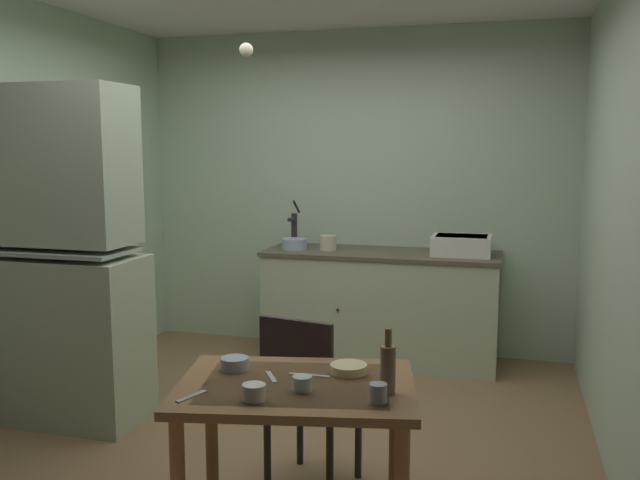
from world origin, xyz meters
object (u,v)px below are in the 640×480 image
object	(u,v)px
sink_basin	(461,245)
chair_far_side	(308,397)
hutch_cabinet	(69,268)
dining_table	(296,413)
mixing_bowl_counter	(294,244)
teacup_cream	(254,392)
serving_bowl_wide	(349,368)
glass_bottle	(388,368)
hand_pump	(294,227)

from	to	relation	value
sink_basin	chair_far_side	xyz separation A→B (m)	(-0.58, -2.16, -0.47)
sink_basin	hutch_cabinet	bearing A→B (deg)	-143.08
sink_basin	dining_table	bearing A→B (deg)	-99.51
chair_far_side	mixing_bowl_counter	bearing A→B (deg)	109.36
dining_table	teacup_cream	size ratio (longest dim) A/B	12.03
dining_table	chair_far_side	world-z (taller)	chair_far_side
mixing_bowl_counter	sink_basin	bearing A→B (deg)	2.17
sink_basin	chair_far_side	world-z (taller)	sink_basin
sink_basin	teacup_cream	distance (m)	2.99
dining_table	serving_bowl_wide	bearing A→B (deg)	45.86
chair_far_side	teacup_cream	xyz separation A→B (m)	(0.03, -0.78, 0.31)
chair_far_side	hutch_cabinet	bearing A→B (deg)	164.15
serving_bowl_wide	teacup_cream	distance (m)	0.48
hutch_cabinet	glass_bottle	distance (m)	2.40
hutch_cabinet	mixing_bowl_counter	world-z (taller)	hutch_cabinet
chair_far_side	glass_bottle	world-z (taller)	glass_bottle
dining_table	mixing_bowl_counter	bearing A→B (deg)	107.88
mixing_bowl_counter	dining_table	distance (m)	2.82
hutch_cabinet	sink_basin	xyz separation A→B (m)	(2.24, 1.68, -0.01)
hutch_cabinet	dining_table	world-z (taller)	hutch_cabinet
hutch_cabinet	teacup_cream	bearing A→B (deg)	-36.60
teacup_cream	hand_pump	bearing A→B (deg)	105.03
hutch_cabinet	chair_far_side	size ratio (longest dim) A/B	2.30
sink_basin	hand_pump	distance (m)	1.36
hand_pump	chair_far_side	distance (m)	2.40
chair_far_side	glass_bottle	size ratio (longest dim) A/B	3.54
dining_table	glass_bottle	size ratio (longest dim) A/B	4.15
serving_bowl_wide	chair_far_side	bearing A→B (deg)	127.11
hutch_cabinet	glass_bottle	size ratio (longest dim) A/B	8.13
hand_pump	chair_far_side	xyz separation A→B (m)	(0.77, -2.20, -0.57)
hutch_cabinet	hand_pump	distance (m)	1.95
sink_basin	mixing_bowl_counter	xyz separation A→B (m)	(-1.32, -0.05, -0.03)
sink_basin	hand_pump	world-z (taller)	hand_pump
sink_basin	mixing_bowl_counter	bearing A→B (deg)	-177.83
serving_bowl_wide	glass_bottle	size ratio (longest dim) A/B	0.61
dining_table	chair_far_side	xyz separation A→B (m)	(-0.12, 0.57, -0.15)
hutch_cabinet	teacup_cream	world-z (taller)	hutch_cabinet
hand_pump	dining_table	world-z (taller)	hand_pump
mixing_bowl_counter	hutch_cabinet	bearing A→B (deg)	-119.44
hutch_cabinet	dining_table	size ratio (longest dim) A/B	1.96
serving_bowl_wide	glass_bottle	world-z (taller)	glass_bottle
dining_table	hutch_cabinet	bearing A→B (deg)	149.78
sink_basin	chair_far_side	distance (m)	2.28
dining_table	chair_far_side	size ratio (longest dim) A/B	1.17
hand_pump	teacup_cream	world-z (taller)	hand_pump
sink_basin	chair_far_side	size ratio (longest dim) A/B	0.49
sink_basin	dining_table	distance (m)	2.78
mixing_bowl_counter	serving_bowl_wide	bearing A→B (deg)	-67.48
teacup_cream	sink_basin	bearing A→B (deg)	79.38
hand_pump	dining_table	size ratio (longest dim) A/B	0.37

